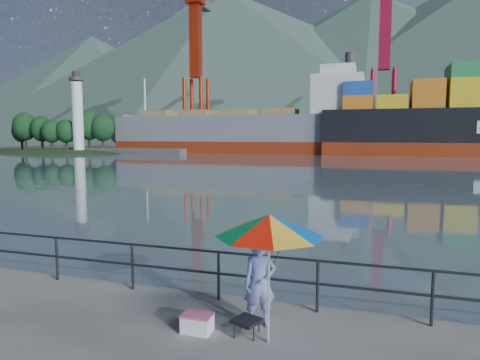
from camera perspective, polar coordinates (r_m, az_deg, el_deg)
name	(u,v)px	position (r m, az deg, el deg)	size (l,w,h in m)	color
harbor_water	(362,145)	(136.31, 15.97, 4.45)	(500.00, 280.00, 0.00)	slate
far_dock	(405,150)	(99.45, 21.11, 3.75)	(200.00, 40.00, 0.40)	#514F4C
guardrail	(174,270)	(9.29, -8.79, -11.82)	(22.00, 0.06, 1.03)	#2D3033
mountains	(461,61)	(219.15, 27.39, 13.88)	(600.00, 332.80, 80.00)	#385147
lighthouse_islet	(56,151)	(90.19, -23.27, 3.63)	(48.00, 26.40, 19.20)	#263F1E
fisherman	(260,283)	(7.69, 2.64, -13.55)	(0.57, 0.37, 1.57)	#2C4297
beach_umbrella	(269,225)	(6.80, 3.91, -6.06)	(2.19, 2.19, 2.12)	white
folding_stool	(247,327)	(7.61, 0.91, -18.96)	(0.55, 0.55, 0.28)	black
cooler_bag	(197,324)	(7.73, -5.73, -18.57)	(0.50, 0.33, 0.29)	white
fishing_rod	(276,300)	(9.11, 4.83, -15.63)	(0.02, 0.02, 2.34)	black
bulk_carrier	(257,131)	(83.99, 2.33, 6.59)	(53.89, 9.33, 14.50)	maroon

